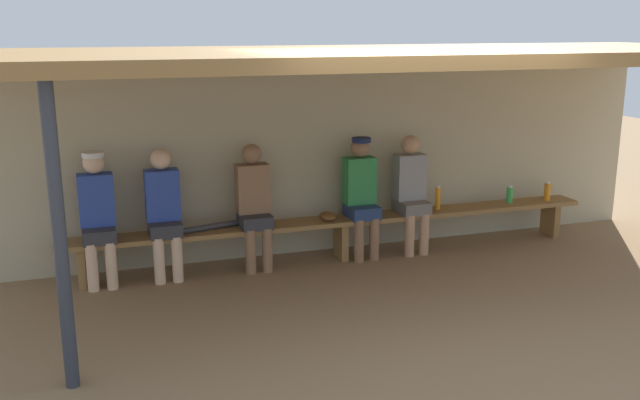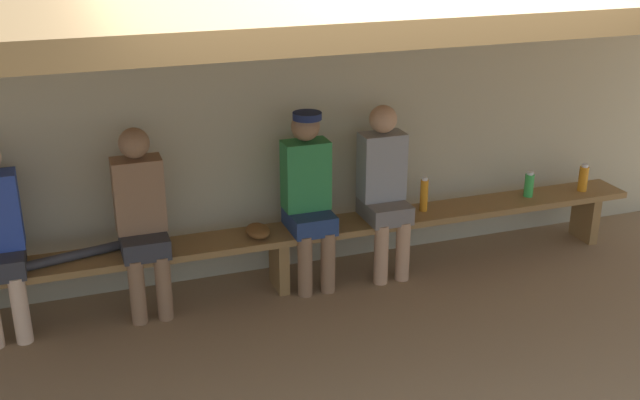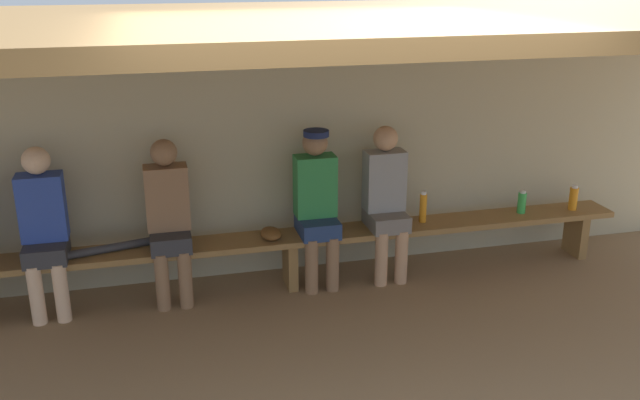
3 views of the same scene
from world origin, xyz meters
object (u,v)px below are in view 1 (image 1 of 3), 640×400
(player_shirtless_tan, at_px, (97,212))
(player_rightmost, at_px, (164,209))
(water_bottle_blue, at_px, (547,191))
(support_post, at_px, (60,241))
(baseball_glove_tan, at_px, (328,216))
(player_near_post, at_px, (361,191))
(baseball_bat, at_px, (208,227))
(water_bottle_green, at_px, (438,198))
(player_in_red, at_px, (254,201))
(player_leftmost, at_px, (411,189))
(water_bottle_clear, at_px, (510,194))
(bench, at_px, (341,225))

(player_shirtless_tan, bearing_deg, player_rightmost, -0.04)
(water_bottle_blue, bearing_deg, player_rightmost, 179.79)
(support_post, distance_m, baseball_glove_tan, 3.43)
(support_post, xyz_separation_m, baseball_glove_tan, (2.67, 2.07, -0.60))
(player_rightmost, bearing_deg, baseball_glove_tan, -1.13)
(player_rightmost, relative_size, player_near_post, 0.99)
(support_post, relative_size, baseball_glove_tan, 9.17)
(player_rightmost, bearing_deg, baseball_bat, -0.39)
(player_rightmost, xyz_separation_m, player_near_post, (2.15, 0.00, 0.02))
(player_shirtless_tan, relative_size, water_bottle_green, 4.82)
(baseball_bat, bearing_deg, baseball_glove_tan, -14.66)
(water_bottle_blue, bearing_deg, player_in_red, 179.73)
(player_rightmost, xyz_separation_m, player_shirtless_tan, (-0.64, 0.00, 0.02))
(player_near_post, bearing_deg, player_in_red, -179.98)
(player_leftmost, bearing_deg, water_bottle_clear, 0.83)
(player_leftmost, distance_m, water_bottle_clear, 1.33)
(player_in_red, bearing_deg, player_leftmost, 0.00)
(bench, height_order, water_bottle_blue, water_bottle_blue)
(baseball_bat, bearing_deg, water_bottle_blue, -13.47)
(support_post, distance_m, water_bottle_clear, 5.45)
(player_leftmost, xyz_separation_m, player_rightmost, (-2.76, 0.00, 0.00))
(player_near_post, bearing_deg, support_post, -145.57)
(player_in_red, height_order, baseball_bat, player_in_red)
(player_in_red, distance_m, player_shirtless_tan, 1.58)
(water_bottle_clear, bearing_deg, baseball_glove_tan, -178.68)
(bench, height_order, player_rightmost, player_rightmost)
(player_in_red, bearing_deg, support_post, -131.38)
(support_post, distance_m, water_bottle_blue, 5.90)
(bench, relative_size, player_rightmost, 4.49)
(support_post, relative_size, water_bottle_blue, 9.38)
(support_post, bearing_deg, water_bottle_blue, 20.78)
(bench, distance_m, player_near_post, 0.43)
(baseball_bat, bearing_deg, player_shirtless_tan, 166.54)
(player_rightmost, bearing_deg, water_bottle_green, 0.41)
(player_in_red, distance_m, baseball_bat, 0.55)
(player_in_red, bearing_deg, baseball_bat, -179.64)
(player_shirtless_tan, relative_size, baseball_glove_tan, 5.60)
(player_near_post, bearing_deg, player_leftmost, -0.05)
(water_bottle_blue, bearing_deg, water_bottle_green, 178.45)
(player_near_post, distance_m, water_bottle_green, 0.98)
(water_bottle_green, bearing_deg, water_bottle_clear, -0.21)
(player_leftmost, bearing_deg, player_near_post, 179.95)
(player_near_post, height_order, water_bottle_blue, player_near_post)
(player_leftmost, distance_m, player_shirtless_tan, 3.41)
(baseball_bat, bearing_deg, support_post, -136.24)
(water_bottle_green, bearing_deg, player_leftmost, -176.36)
(support_post, xyz_separation_m, player_shirtless_tan, (0.27, 2.10, -0.35))
(support_post, relative_size, baseball_bat, 2.52)
(support_post, height_order, player_rightmost, support_post)
(player_shirtless_tan, height_order, baseball_glove_tan, player_shirtless_tan)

